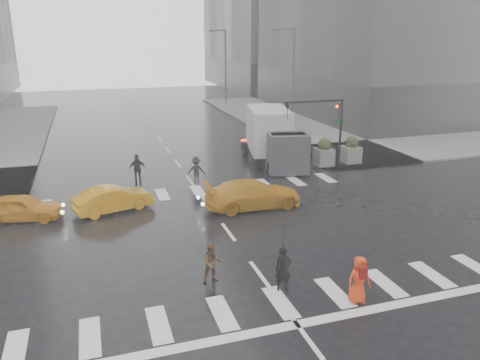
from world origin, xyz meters
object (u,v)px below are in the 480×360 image
object	(u,v)px
traffic_signal_pole	(327,119)
taxi_mid	(113,199)
pedestrian_brown	(212,263)
taxi_front	(21,207)
pedestrian_orange	(359,280)
box_truck	(273,136)

from	to	relation	value
traffic_signal_pole	taxi_mid	bearing A→B (deg)	-164.65
traffic_signal_pole	pedestrian_brown	world-z (taller)	traffic_signal_pole
traffic_signal_pole	taxi_front	size ratio (longest dim) A/B	1.23
traffic_signal_pole	pedestrian_orange	world-z (taller)	traffic_signal_pole
pedestrian_orange	traffic_signal_pole	bearing A→B (deg)	69.21
pedestrian_brown	box_truck	world-z (taller)	box_truck
taxi_front	box_truck	world-z (taller)	box_truck
traffic_signal_pole	taxi_mid	xyz separation A→B (m)	(-13.69, -3.76, -2.58)
traffic_signal_pole	taxi_front	xyz separation A→B (m)	(-17.88, -3.63, -2.59)
pedestrian_brown	pedestrian_orange	distance (m)	5.02
box_truck	pedestrian_orange	bearing A→B (deg)	-90.15
pedestrian_orange	taxi_mid	size ratio (longest dim) A/B	0.42
traffic_signal_pole	taxi_mid	world-z (taller)	traffic_signal_pole
traffic_signal_pole	pedestrian_orange	size ratio (longest dim) A/B	2.79
pedestrian_orange	taxi_front	bearing A→B (deg)	138.73
traffic_signal_pole	box_truck	distance (m)	3.77
traffic_signal_pole	pedestrian_orange	xyz separation A→B (m)	(-6.59, -14.75, -2.40)
pedestrian_orange	taxi_mid	distance (m)	13.09
taxi_front	traffic_signal_pole	bearing A→B (deg)	-66.71
pedestrian_orange	taxi_mid	xyz separation A→B (m)	(-7.10, 10.99, -0.18)
traffic_signal_pole	taxi_front	world-z (taller)	traffic_signal_pole
pedestrian_brown	taxi_front	size ratio (longest dim) A/B	0.40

